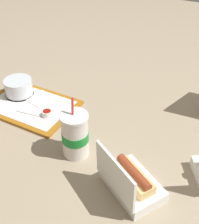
# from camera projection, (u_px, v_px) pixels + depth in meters

# --- Properties ---
(ground_plane) EXTENTS (3.20, 3.20, 0.00)m
(ground_plane) POSITION_uv_depth(u_px,v_px,m) (114.00, 119.00, 1.26)
(ground_plane) COLOR gray
(food_tray) EXTENTS (0.39, 0.28, 0.01)m
(food_tray) POSITION_uv_depth(u_px,v_px,m) (31.00, 106.00, 1.32)
(food_tray) COLOR #A56619
(food_tray) RESTS_ON ground_plane
(cake_container) EXTENTS (0.12, 0.12, 0.07)m
(cake_container) POSITION_uv_depth(u_px,v_px,m) (19.00, 88.00, 1.35)
(cake_container) COLOR black
(cake_container) RESTS_ON food_tray
(ketchup_cup) EXTENTS (0.04, 0.04, 0.02)m
(ketchup_cup) POSITION_uv_depth(u_px,v_px,m) (47.00, 113.00, 1.24)
(ketchup_cup) COLOR white
(ketchup_cup) RESTS_ON food_tray
(napkin_stack) EXTENTS (0.12, 0.12, 0.00)m
(napkin_stack) POSITION_uv_depth(u_px,v_px,m) (41.00, 99.00, 1.34)
(napkin_stack) COLOR white
(napkin_stack) RESTS_ON food_tray
(plastic_fork) EXTENTS (0.11, 0.02, 0.00)m
(plastic_fork) POSITION_uv_depth(u_px,v_px,m) (28.00, 113.00, 1.26)
(plastic_fork) COLOR white
(plastic_fork) RESTS_ON food_tray
(clamshell_hotdog_corner) EXTENTS (0.24, 0.22, 0.17)m
(clamshell_hotdog_corner) POSITION_uv_depth(u_px,v_px,m) (131.00, 182.00, 0.95)
(clamshell_hotdog_corner) COLOR white
(clamshell_hotdog_corner) RESTS_ON ground_plane
(soda_cup_back) EXTENTS (0.10, 0.10, 0.23)m
(soda_cup_back) POSITION_uv_depth(u_px,v_px,m) (75.00, 135.00, 1.05)
(soda_cup_back) COLOR white
(soda_cup_back) RESTS_ON ground_plane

